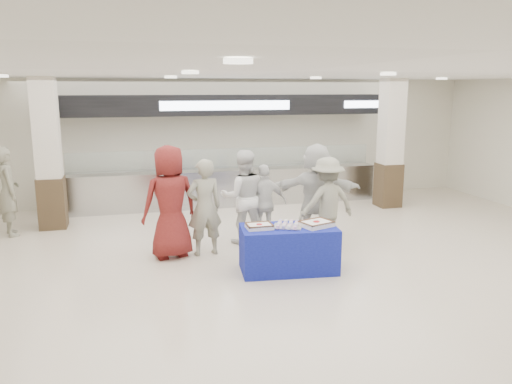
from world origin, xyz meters
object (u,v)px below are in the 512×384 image
object	(u,v)px
cupcake_tray	(288,225)
soldier_bg	(8,191)
chef_short	(265,203)
civilian_white	(316,192)
display_table	(289,249)
sheet_cake_left	(259,226)
soldier_b	(327,203)
civilian_maroon	(170,202)
sheet_cake_right	(316,223)
chef_tall	(243,197)
soldier_a	(204,207)

from	to	relation	value
cupcake_tray	soldier_bg	size ratio (longest dim) A/B	0.31
chef_short	soldier_bg	world-z (taller)	soldier_bg
civilian_white	soldier_bg	xyz separation A→B (m)	(-5.94, 1.82, -0.05)
display_table	cupcake_tray	world-z (taller)	cupcake_tray
sheet_cake_left	soldier_b	world-z (taller)	soldier_b
soldier_b	cupcake_tray	bearing A→B (deg)	36.91
civilian_maroon	sheet_cake_right	bearing A→B (deg)	136.48
display_table	civilian_maroon	world-z (taller)	civilian_maroon
chef_short	civilian_maroon	bearing A→B (deg)	10.70
sheet_cake_left	civilian_white	world-z (taller)	civilian_white
display_table	chef_tall	bearing A→B (deg)	107.95
cupcake_tray	soldier_a	bearing A→B (deg)	134.87
soldier_a	chef_tall	distance (m)	0.99
soldier_b	soldier_bg	xyz separation A→B (m)	(-5.96, 2.35, 0.06)
sheet_cake_left	civilian_maroon	bearing A→B (deg)	138.55
soldier_b	sheet_cake_right	bearing A→B (deg)	53.67
sheet_cake_right	soldier_a	xyz separation A→B (m)	(-1.64, 1.25, 0.07)
sheet_cake_right	soldier_b	size ratio (longest dim) A/B	0.34
sheet_cake_left	cupcake_tray	world-z (taller)	sheet_cake_left
sheet_cake_left	chef_short	world-z (taller)	chef_short
soldier_b	display_table	bearing A→B (deg)	37.50
display_table	sheet_cake_left	bearing A→B (deg)	-178.32
cupcake_tray	display_table	bearing A→B (deg)	-0.19
display_table	soldier_bg	bearing A→B (deg)	151.12
chef_tall	soldier_b	bearing A→B (deg)	161.32
display_table	civilian_white	distance (m)	2.01
sheet_cake_right	sheet_cake_left	bearing A→B (deg)	173.09
display_table	soldier_bg	size ratio (longest dim) A/B	0.85
cupcake_tray	soldier_b	bearing A→B (deg)	43.23
display_table	cupcake_tray	xyz separation A→B (m)	(-0.02, 0.00, 0.41)
sheet_cake_right	chef_tall	xyz separation A→B (m)	(-0.80, 1.79, 0.11)
chef_tall	soldier_bg	bearing A→B (deg)	-14.98
sheet_cake_left	soldier_a	bearing A→B (deg)	121.85
civilian_maroon	soldier_a	size ratio (longest dim) A/B	1.15
chef_tall	soldier_bg	xyz separation A→B (m)	(-4.50, 1.69, 0.01)
civilian_maroon	chef_short	bearing A→B (deg)	-179.75
cupcake_tray	soldier_b	xyz separation A→B (m)	(1.12, 1.05, 0.07)
soldier_bg	soldier_a	bearing A→B (deg)	-142.69
display_table	chef_short	bearing A→B (deg)	94.30
soldier_a	display_table	bearing A→B (deg)	127.45
sheet_cake_left	civilian_maroon	xyz separation A→B (m)	(-1.31, 1.16, 0.21)
display_table	soldier_bg	distance (m)	5.96
cupcake_tray	chef_short	world-z (taller)	chef_short
cupcake_tray	chef_short	size ratio (longest dim) A/B	0.36
civilian_white	soldier_a	bearing A→B (deg)	28.20
civilian_white	cupcake_tray	bearing A→B (deg)	73.18
chef_tall	civilian_maroon	bearing A→B (deg)	25.33
sheet_cake_right	civilian_maroon	xyz separation A→B (m)	(-2.25, 1.27, 0.20)
civilian_maroon	civilian_white	size ratio (longest dim) A/B	1.04
cupcake_tray	civilian_maroon	xyz separation A→B (m)	(-1.78, 1.20, 0.22)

